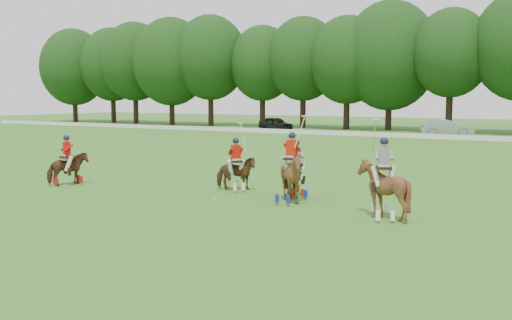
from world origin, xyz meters
The scene contains 11 objects.
ground centered at (0.00, 0.00, 0.00)m, with size 180.00×180.00×0.00m, color #31671D.
tree_line centered at (0.26, 48.05, 8.23)m, with size 117.98×14.32×14.75m.
boundary_rail centered at (0.00, 38.00, 0.22)m, with size 120.00×0.10×0.44m, color white.
car_left centered at (-17.69, 42.50, 0.75)m, with size 1.77×4.39×1.50m, color black.
car_mid centered at (1.00, 42.50, 0.79)m, with size 1.67×4.79×1.58m, color #9E9FA4.
polo_red_a centered at (-5.92, 2.76, 0.75)m, with size 1.36×1.79×2.11m.
polo_red_b centered at (0.96, 5.18, 0.73)m, with size 1.76×1.78×2.64m.
polo_red_c centered at (4.04, 4.03, 0.92)m, with size 1.49×1.67×3.02m.
polo_stripe_a centered at (3.62, 5.19, 0.76)m, with size 1.60×1.78×2.13m.
polo_stripe_b centered at (7.65, 3.07, 0.92)m, with size 2.02×2.10×3.03m.
polo_ball centered at (1.45, 3.00, 0.04)m, with size 0.09×0.09×0.09m, color white.
Camera 1 is at (13.07, -13.67, 3.69)m, focal length 40.00 mm.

